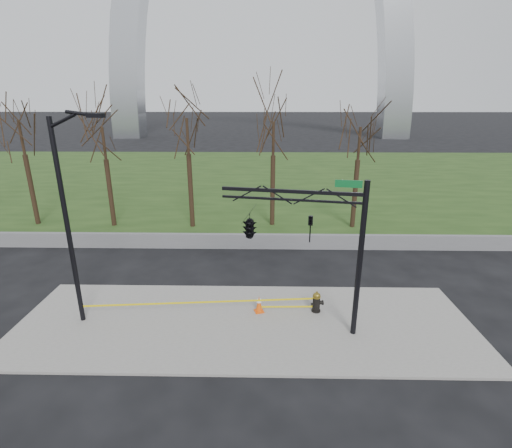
{
  "coord_description": "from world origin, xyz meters",
  "views": [
    {
      "loc": [
        0.7,
        -12.86,
        8.56
      ],
      "look_at": [
        0.41,
        2.0,
        3.56
      ],
      "focal_mm": 26.23,
      "sensor_mm": 36.0,
      "label": 1
    }
  ],
  "objects_px": {
    "traffic_cone": "(259,304)",
    "street_light": "(69,211)",
    "fire_hydrant": "(317,302)",
    "traffic_signal_mast": "(270,227)"
  },
  "relations": [
    {
      "from": "traffic_cone",
      "to": "street_light",
      "type": "distance_m",
      "value": 8.12
    },
    {
      "from": "traffic_cone",
      "to": "traffic_signal_mast",
      "type": "xyz_separation_m",
      "value": [
        0.41,
        -0.85,
        3.69
      ]
    },
    {
      "from": "traffic_cone",
      "to": "street_light",
      "type": "xyz_separation_m",
      "value": [
        -6.88,
        -0.81,
        4.24
      ]
    },
    {
      "from": "street_light",
      "to": "traffic_cone",
      "type": "bearing_deg",
      "value": 26.16
    },
    {
      "from": "fire_hydrant",
      "to": "traffic_cone",
      "type": "height_order",
      "value": "fire_hydrant"
    },
    {
      "from": "fire_hydrant",
      "to": "street_light",
      "type": "bearing_deg",
      "value": 174.83
    },
    {
      "from": "street_light",
      "to": "fire_hydrant",
      "type": "bearing_deg",
      "value": 24.87
    },
    {
      "from": "fire_hydrant",
      "to": "traffic_cone",
      "type": "xyz_separation_m",
      "value": [
        -2.4,
        -0.07,
        -0.07
      ]
    },
    {
      "from": "fire_hydrant",
      "to": "traffic_cone",
      "type": "bearing_deg",
      "value": 171.12
    },
    {
      "from": "fire_hydrant",
      "to": "street_light",
      "type": "relative_size",
      "value": 0.11
    }
  ]
}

